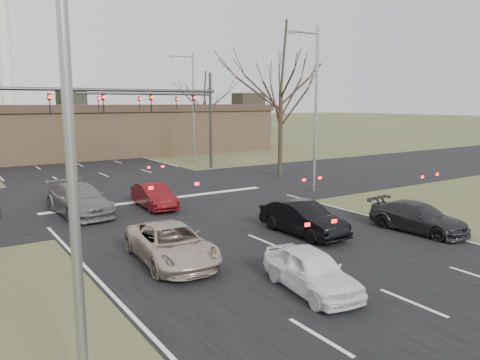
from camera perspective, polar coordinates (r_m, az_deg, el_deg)
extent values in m
plane|color=#3E4927|center=(16.83, 9.13, -9.96)|extent=(360.00, 360.00, 0.00)
cube|color=black|center=(72.66, -24.76, 4.21)|extent=(14.00, 300.00, 0.02)
cube|color=black|center=(29.28, -11.06, -1.64)|extent=(200.00, 14.00, 0.02)
cube|color=#8E704C|center=(51.37, -18.92, 5.31)|extent=(42.00, 10.00, 4.60)
cube|color=#38281E|center=(51.27, -19.08, 8.26)|extent=(42.40, 10.40, 0.70)
cylinder|color=silver|center=(133.20, -26.75, 13.40)|extent=(3.20, 3.20, 34.00)
cylinder|color=#383A3D|center=(26.01, -14.97, 10.55)|extent=(12.00, 0.18, 0.18)
imported|color=black|center=(25.14, -22.20, 8.63)|extent=(0.16, 0.20, 1.00)
imported|color=black|center=(25.80, -16.32, 8.95)|extent=(0.16, 0.20, 1.00)
imported|color=black|center=(26.71, -10.78, 9.16)|extent=(0.16, 0.20, 1.00)
imported|color=black|center=(27.85, -5.65, 9.29)|extent=(0.16, 0.20, 1.00)
cylinder|color=#383A3D|center=(39.94, -3.61, 7.20)|extent=(0.24, 0.24, 8.00)
cylinder|color=#383A3D|center=(37.49, -11.08, 10.26)|extent=(11.00, 0.18, 0.18)
imported|color=black|center=(38.44, -7.76, 9.28)|extent=(0.16, 0.20, 1.00)
imported|color=black|center=(37.19, -12.18, 9.15)|extent=(0.16, 0.20, 1.00)
imported|color=black|center=(36.16, -16.88, 8.96)|extent=(0.16, 0.20, 1.00)
cylinder|color=gray|center=(7.87, -20.05, 4.79)|extent=(0.18, 0.18, 10.00)
cylinder|color=gray|center=(29.34, 9.22, 8.24)|extent=(0.18, 0.18, 10.00)
cylinder|color=gray|center=(28.95, 7.94, 17.39)|extent=(2.00, 0.12, 0.12)
cube|color=gray|center=(28.31, 6.34, 17.50)|extent=(0.50, 0.25, 0.15)
cylinder|color=gray|center=(43.66, -5.69, 8.68)|extent=(0.18, 0.18, 10.00)
cylinder|color=gray|center=(43.38, -7.00, 14.73)|extent=(2.00, 0.12, 0.12)
cube|color=gray|center=(42.94, -8.23, 14.69)|extent=(0.50, 0.25, 0.15)
cylinder|color=black|center=(35.29, 4.94, 5.53)|extent=(0.32, 0.32, 6.33)
cylinder|color=black|center=(53.39, -4.41, 6.12)|extent=(0.32, 0.32, 4.95)
imported|color=#BCAB98|center=(16.68, -8.38, -7.69)|extent=(2.62, 5.00, 1.34)
imported|color=white|center=(14.28, 8.67, -10.81)|extent=(2.02, 3.94, 1.28)
imported|color=black|center=(20.02, 7.71, -4.68)|extent=(1.60, 4.30, 1.40)
imported|color=#232326|center=(21.75, 20.91, -4.28)|extent=(2.14, 4.48, 1.26)
imported|color=slate|center=(24.71, -19.03, -2.25)|extent=(2.49, 5.43, 1.54)
imported|color=#520B0F|center=(25.24, -10.45, -1.94)|extent=(1.56, 3.96, 1.28)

